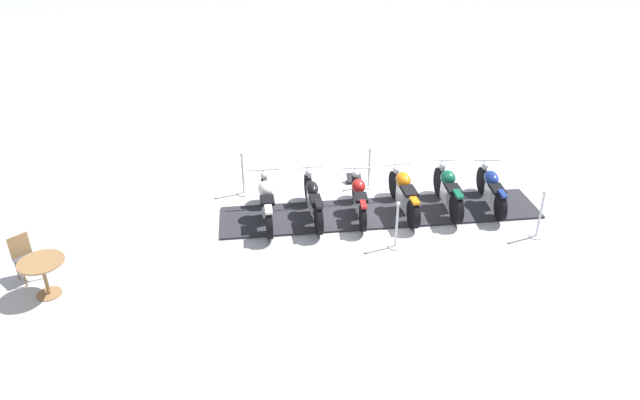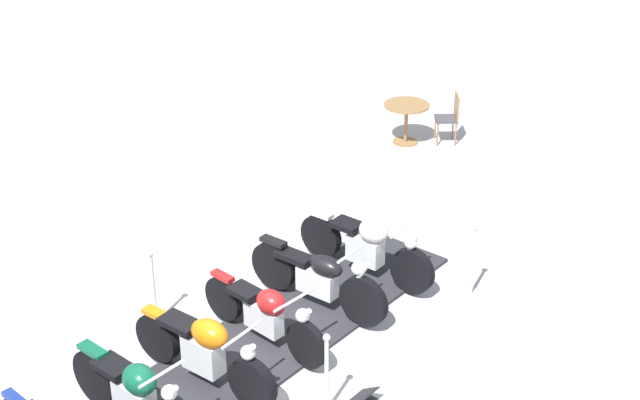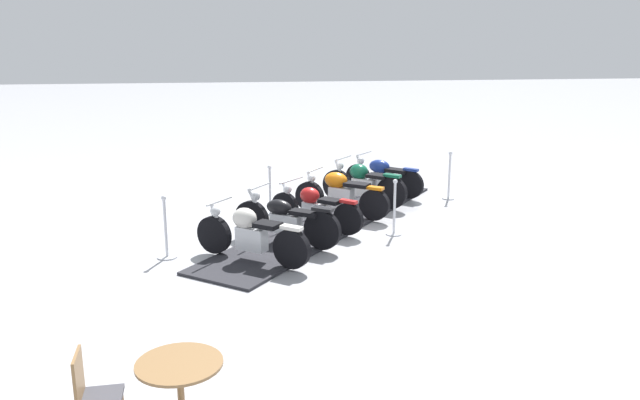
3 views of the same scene
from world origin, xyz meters
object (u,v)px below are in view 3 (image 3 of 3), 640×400
motorcycle_copper (340,193)px  stanchion_left_front (449,182)px  stanchion_left_mid (394,216)px  cafe_chair_near_table (92,392)px  motorcycle_forest (363,183)px  motorcycle_cream (250,234)px  stanchion_right_mid (270,197)px  stanchion_right_rear (166,239)px  motorcycle_navy (382,175)px  cafe_table (180,380)px  info_placard (251,213)px  motorcycle_maroon (314,206)px  motorcycle_black (285,219)px

motorcycle_copper → stanchion_left_front: 3.09m
stanchion_left_mid → cafe_chair_near_table: 7.60m
motorcycle_copper → motorcycle_forest: bearing=-92.4°
motorcycle_forest → cafe_chair_near_table: bearing=102.2°
motorcycle_cream → stanchion_right_mid: size_ratio=1.74×
stanchion_right_rear → stanchion_right_mid: 3.25m
motorcycle_navy → motorcycle_forest: 1.09m
motorcycle_navy → cafe_table: bearing=107.6°
cafe_chair_near_table → info_placard: bearing=74.3°
motorcycle_copper → motorcycle_maroon: motorcycle_copper is taller
stanchion_left_front → cafe_table: 10.34m
motorcycle_black → stanchion_left_front: size_ratio=1.65×
motorcycle_navy → motorcycle_copper: 2.18m
stanchion_left_front → info_placard: 4.82m
motorcycle_navy → cafe_table: size_ratio=1.92×
stanchion_left_front → cafe_chair_near_table: 10.85m
stanchion_left_front → cafe_chair_near_table: size_ratio=1.21×
motorcycle_maroon → info_placard: bearing=-2.9°
stanchion_left_mid → cafe_table: size_ratio=1.31×
motorcycle_cream → motorcycle_maroon: bearing=-90.8°
motorcycle_copper → stanchion_left_mid: stanchion_left_mid is taller
stanchion_right_mid → cafe_table: bearing=170.5°
info_placard → cafe_table: size_ratio=0.53×
stanchion_left_front → stanchion_right_mid: (-0.79, 4.31, -0.03)m
stanchion_left_mid → info_placard: 3.23m
motorcycle_navy → motorcycle_copper: bearing=94.5°
cafe_table → motorcycle_black: bearing=-14.5°
stanchion_left_front → stanchion_left_mid: 3.25m
motorcycle_maroon → stanchion_left_front: (2.09, -3.50, -0.08)m
motorcycle_black → motorcycle_maroon: bearing=-91.4°
motorcycle_maroon → stanchion_left_front: size_ratio=1.47×
motorcycle_navy → cafe_chair_near_table: motorcycle_navy is taller
cafe_chair_near_table → motorcycle_navy: bearing=58.5°
motorcycle_navy → cafe_chair_near_table: bearing=103.6°
motorcycle_copper → info_placard: 1.98m
motorcycle_maroon → cafe_chair_near_table: 7.25m
motorcycle_navy → cafe_chair_near_table: (-9.21, 4.95, 0.02)m
motorcycle_forest → stanchion_left_front: bearing=-130.8°
motorcycle_maroon → info_placard: 1.76m
motorcycle_maroon → stanchion_right_rear: (-1.28, 2.78, -0.15)m
cafe_chair_near_table → motorcycle_cream: bearing=68.3°
motorcycle_maroon → stanchion_right_mid: bearing=-16.9°
motorcycle_copper → motorcycle_maroon: (-0.85, 0.67, -0.04)m
stanchion_left_mid → cafe_table: bearing=149.0°
motorcycle_black → stanchion_right_rear: (-0.40, 2.13, -0.16)m
motorcycle_maroon → cafe_chair_near_table: motorcycle_maroon is taller
stanchion_left_front → info_placard: (-0.90, 4.73, -0.34)m
motorcycle_black → motorcycle_cream: motorcycle_black is taller
stanchion_left_mid → cafe_chair_near_table: size_ratio=1.17×
stanchion_right_rear → info_placard: size_ratio=2.50×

